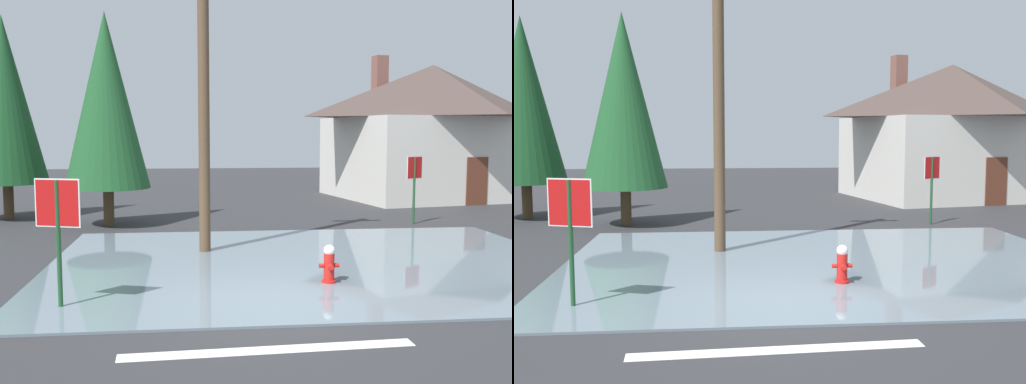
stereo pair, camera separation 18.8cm
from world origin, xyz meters
TOP-DOWN VIEW (x-y plane):
  - ground_plane at (0.00, 0.00)m, footprint 80.00×80.00m
  - flood_puddle at (1.36, 3.16)m, footprint 12.02×8.75m
  - lane_stop_bar at (-0.36, -2.11)m, footprint 4.16×0.49m
  - stop_sign_near at (-3.66, 0.16)m, footprint 0.79×0.26m
  - fire_hydrant at (1.26, 1.27)m, footprint 0.40×0.34m
  - utility_pole at (-1.12, 4.63)m, footprint 1.60×0.28m
  - stop_sign_far at (5.79, 8.59)m, footprint 0.65×0.39m
  - house at (9.62, 16.50)m, footprint 10.24×8.80m
  - pine_tree_tall_left at (-7.83, 11.18)m, footprint 2.80×2.80m
  - pine_tree_mid_left at (-4.15, 9.34)m, footprint 2.72×2.72m

SIDE VIEW (x-z plane):
  - ground_plane at x=0.00m, z-range -0.10..0.00m
  - lane_stop_bar at x=-0.36m, z-range 0.00..0.01m
  - flood_puddle at x=1.36m, z-range 0.00..0.04m
  - fire_hydrant at x=1.26m, z-range -0.01..0.79m
  - stop_sign_far at x=5.79m, z-range 0.48..2.71m
  - stop_sign_near at x=-3.66m, z-range 0.48..2.72m
  - house at x=9.62m, z-range -0.12..6.46m
  - pine_tree_mid_left at x=-4.15m, z-range 0.60..7.41m
  - pine_tree_tall_left at x=-7.83m, z-range 0.62..7.61m
  - utility_pole at x=-1.12m, z-range 0.18..9.80m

